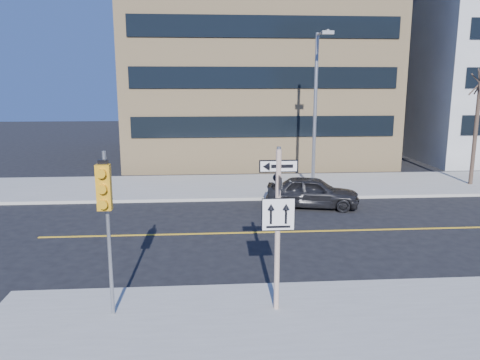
{
  "coord_description": "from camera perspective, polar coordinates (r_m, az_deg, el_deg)",
  "views": [
    {
      "loc": [
        -1.69,
        -13.17,
        5.65
      ],
      "look_at": [
        -0.43,
        4.0,
        2.08
      ],
      "focal_mm": 35.0,
      "sensor_mm": 36.0,
      "label": 1
    }
  ],
  "objects": [
    {
      "name": "ground",
      "position": [
        14.43,
        2.92,
        -11.36
      ],
      "size": [
        120.0,
        120.0,
        0.0
      ],
      "primitive_type": "plane",
      "color": "black",
      "rests_on": "ground"
    },
    {
      "name": "parked_car_a",
      "position": [
        21.88,
        8.83,
        -1.45
      ],
      "size": [
        2.64,
        4.53,
        1.45
      ],
      "primitive_type": "imported",
      "rotation": [
        0.0,
        0.0,
        1.34
      ],
      "color": "black",
      "rests_on": "ground"
    },
    {
      "name": "streetlight_a",
      "position": [
        24.61,
        9.3,
        9.46
      ],
      "size": [
        0.55,
        2.25,
        8.0
      ],
      "color": "gray",
      "rests_on": "far_sidewalk"
    },
    {
      "name": "sign_pole",
      "position": [
        11.26,
        4.63,
        -4.92
      ],
      "size": [
        0.92,
        0.92,
        4.06
      ],
      "color": "white",
      "rests_on": "near_sidewalk"
    },
    {
      "name": "traffic_signal",
      "position": [
        11.08,
        -16.12,
        -2.45
      ],
      "size": [
        0.32,
        0.45,
        4.0
      ],
      "color": "gray",
      "rests_on": "near_sidewalk"
    },
    {
      "name": "street_tree_west",
      "position": [
        28.54,
        27.24,
        10.18
      ],
      "size": [
        1.8,
        1.8,
        6.35
      ],
      "color": "#3C2C23",
      "rests_on": "far_sidewalk"
    },
    {
      "name": "building_brick",
      "position": [
        38.5,
        1.38,
        16.69
      ],
      "size": [
        18.0,
        18.0,
        18.0
      ],
      "primitive_type": "cube",
      "color": "tan",
      "rests_on": "ground"
    }
  ]
}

